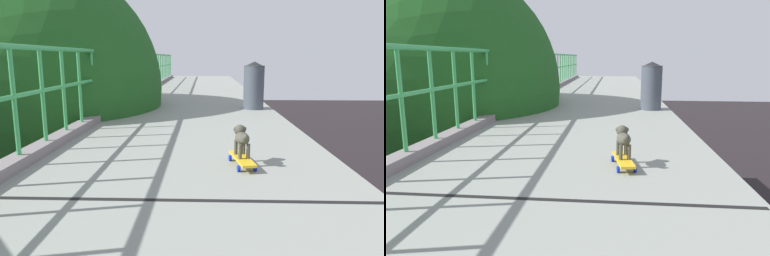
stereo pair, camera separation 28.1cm
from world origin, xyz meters
TOP-DOWN VIEW (x-y plane):
  - overpass_deck at (1.32, 0.00)m, footprint 3.25×36.33m
  - city_bus at (-8.09, 18.98)m, footprint 2.67×10.62m
  - roadside_tree_mid at (-2.19, 5.53)m, footprint 5.61×5.61m
  - toy_skateboard at (1.92, 1.29)m, footprint 0.24×0.57m
  - small_dog at (1.91, 1.35)m, footprint 0.17×0.33m
  - litter_bin at (2.55, 5.26)m, footprint 0.42×0.42m

SIDE VIEW (x-z plane):
  - city_bus at x=-8.09m, z-range 0.22..3.23m
  - overpass_deck at x=1.32m, z-range 5.82..6.22m
  - toy_skateboard at x=1.92m, z-range 6.24..6.33m
  - small_dog at x=1.91m, z-range 6.34..6.64m
  - roadside_tree_mid at x=-2.19m, z-range 1.87..11.20m
  - litter_bin at x=2.55m, z-range 6.23..7.19m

